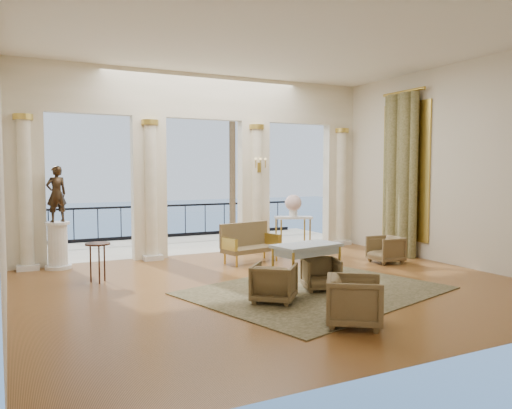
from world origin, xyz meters
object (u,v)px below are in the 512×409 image
armchair_c (386,248)px  console_table (293,223)px  armchair_b (321,273)px  game_table (307,249)px  settee (248,243)px  armchair_d (274,281)px  side_table (98,249)px  armchair_a (355,299)px  statue (56,194)px  pedestal (58,246)px

armchair_c → console_table: 2.58m
armchair_b → game_table: (-0.23, 0.12, 0.42)m
game_table → settee: bearing=74.9°
settee → game_table: bearing=-108.0°
console_table → armchair_d: bearing=-99.5°
armchair_d → game_table: 1.08m
armchair_d → game_table: (0.90, 0.44, 0.40)m
armchair_b → side_table: side_table is taller
armchair_a → side_table: (-2.72, 4.31, 0.27)m
armchair_a → armchair_d: 1.63m
game_table → side_table: size_ratio=1.73×
game_table → statue: statue is taller
side_table → armchair_a: bearing=-57.8°
settee → game_table: size_ratio=1.13×
armchair_c → side_table: (-6.25, 0.88, 0.31)m
game_table → pedestal: bearing=123.2°
armchair_c → armchair_d: bearing=-61.6°
armchair_b → settee: bearing=108.4°
armchair_c → game_table: size_ratio=0.52×
armchair_b → armchair_d: 1.17m
armchair_b → armchair_c: 3.20m
armchair_c → armchair_d: 4.35m
armchair_d → settee: bearing=-67.8°
armchair_b → side_table: bearing=164.2°
armchair_d → settee: settee is taller
armchair_b → armchair_c: bearing=47.7°
game_table → console_table: console_table is taller
game_table → pedestal: (-3.78, 4.05, -0.25)m
settee → console_table: size_ratio=1.40×
game_table → side_table: bearing=134.7°
game_table → armchair_c: bearing=15.0°
armchair_c → game_table: bearing=-61.8°
armchair_c → pedestal: pedestal is taller
armchair_b → pedestal: pedestal is taller
armchair_a → armchair_d: armchair_a is taller
armchair_c → settee: size_ratio=0.46×
statue → side_table: statue is taller
armchair_c → console_table: (-1.11, 2.28, 0.43)m
statue → console_table: 5.77m
settee → side_table: bearing=177.7°
armchair_c → game_table: 3.37m
armchair_d → statue: bearing=-16.1°
side_table → console_table: bearing=15.2°
side_table → armchair_b: bearing=-35.0°
game_table → statue: (-3.78, 4.05, 0.88)m
armchair_a → statue: size_ratio=0.63×
armchair_d → side_table: size_ratio=0.92×
statue → pedestal: bearing=180.0°
armchair_a → console_table: console_table is taller
game_table → statue: bearing=123.2°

